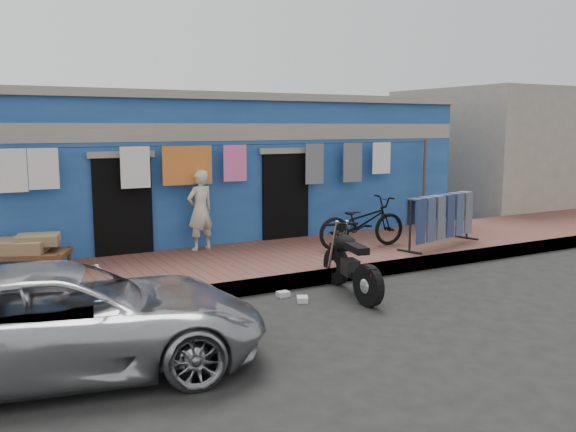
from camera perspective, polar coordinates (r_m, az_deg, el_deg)
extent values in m
plane|color=black|center=(9.01, 6.23, -8.91)|extent=(80.00, 80.00, 0.00)
cube|color=brown|center=(11.47, -2.42, -4.43)|extent=(28.00, 3.00, 0.25)
cube|color=gray|center=(10.23, 1.22, -6.01)|extent=(28.00, 0.10, 0.25)
cube|color=navy|center=(14.91, -9.34, 4.19)|extent=(12.00, 5.00, 3.20)
cube|color=#9E9384|center=(12.60, -5.68, 7.82)|extent=(12.00, 0.14, 0.35)
cube|color=#9E9384|center=(14.88, -9.50, 10.65)|extent=(12.20, 5.20, 0.16)
cube|color=black|center=(11.94, -15.17, 0.31)|extent=(1.10, 0.10, 2.10)
cube|color=black|center=(13.20, -0.26, 1.36)|extent=(1.10, 0.10, 2.10)
cube|color=#9E9384|center=(21.26, 19.95, 5.85)|extent=(6.00, 5.00, 3.80)
cylinder|color=brown|center=(15.11, 12.60, 3.01)|extent=(0.06, 0.06, 2.10)
cylinder|color=black|center=(12.32, -5.09, 6.65)|extent=(10.00, 0.01, 0.01)
cube|color=silver|center=(11.32, -24.72, 3.87)|extent=(0.60, 0.02, 0.74)
cube|color=silver|center=(11.37, -21.90, 4.13)|extent=(0.50, 0.02, 0.71)
cube|color=silver|center=(11.68, -14.10, 4.43)|extent=(0.55, 0.02, 0.77)
cube|color=#CC4C26|center=(11.98, -9.38, 4.71)|extent=(1.00, 0.02, 0.76)
cube|color=#E05F9F|center=(12.35, -4.98, 4.96)|extent=(0.50, 0.02, 0.73)
cube|color=slate|center=(13.22, 2.50, 4.90)|extent=(0.45, 0.02, 0.87)
cube|color=slate|center=(13.77, 6.07, 5.00)|extent=(0.50, 0.02, 0.87)
cube|color=silver|center=(14.24, 8.74, 5.38)|extent=(0.50, 0.02, 0.72)
imported|color=#AFAFB4|center=(7.09, -19.93, -8.96)|extent=(4.68, 2.78, 1.24)
imported|color=beige|center=(12.04, -8.21, 0.54)|extent=(0.65, 0.51, 1.58)
imported|color=black|center=(12.27, 6.94, -0.07)|extent=(1.96, 0.79, 1.25)
cube|color=silver|center=(9.71, -0.46, -7.32)|extent=(0.20, 0.16, 0.08)
cube|color=silver|center=(10.45, 6.60, -6.25)|extent=(0.19, 0.18, 0.08)
cube|color=silver|center=(9.43, 1.36, -7.79)|extent=(0.24, 0.26, 0.08)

